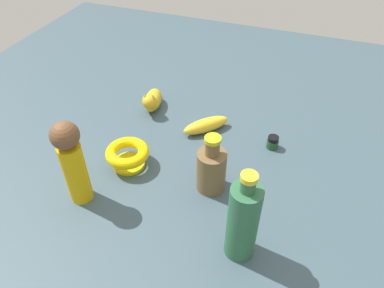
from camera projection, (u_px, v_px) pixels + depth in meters
ground at (192, 165)px, 1.02m from camera, size 2.00×2.00×0.00m
bottle_tall at (243, 221)px, 0.74m from camera, size 0.07×0.07×0.24m
nail_polish_jar at (273, 142)px, 1.06m from camera, size 0.03×0.03×0.04m
banana at (206, 125)px, 1.12m from camera, size 0.14×0.14×0.04m
bowl at (128, 154)px, 0.99m from camera, size 0.12×0.12×0.06m
bottle_short at (211, 169)px, 0.91m from camera, size 0.07×0.07×0.17m
cat_figurine at (152, 100)px, 1.20m from camera, size 0.15×0.08×0.08m
person_figure_adult at (72, 161)px, 0.85m from camera, size 0.07×0.07×0.24m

